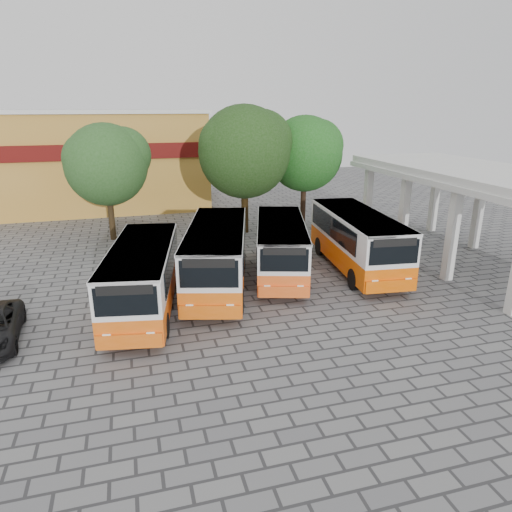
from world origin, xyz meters
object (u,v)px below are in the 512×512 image
object	(u,v)px
bus_centre_right	(281,245)
bus_far_right	(357,238)
bus_centre_left	(217,253)
bus_far_left	(143,274)

from	to	relation	value
bus_centre_right	bus_far_right	distance (m)	4.27
bus_centre_left	bus_centre_right	size ratio (longest dim) A/B	1.09
bus_far_left	bus_far_right	size ratio (longest dim) A/B	0.95
bus_centre_left	bus_centre_right	bearing A→B (deg)	30.09
bus_far_left	bus_far_right	xyz separation A→B (m)	(11.42, 2.31, 0.12)
bus_centre_right	bus_far_right	bearing A→B (deg)	12.18
bus_far_left	bus_far_right	world-z (taller)	bus_far_right
bus_far_left	bus_centre_right	world-z (taller)	bus_far_left
bus_centre_right	bus_far_right	xyz separation A→B (m)	(4.25, -0.32, 0.15)
bus_centre_left	bus_centre_right	world-z (taller)	bus_centre_left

